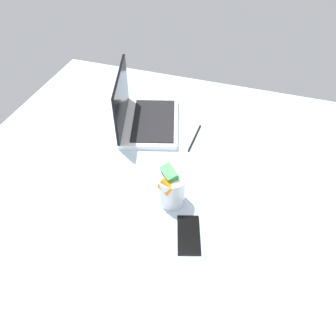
# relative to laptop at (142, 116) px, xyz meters

# --- Properties ---
(bed_mattress) EXTENTS (1.80, 1.40, 0.18)m
(bed_mattress) POSITION_rel_laptop_xyz_m (-0.48, -0.13, -0.13)
(bed_mattress) COLOR silver
(bed_mattress) RESTS_ON ground
(laptop) EXTENTS (0.38, 0.31, 0.23)m
(laptop) POSITION_rel_laptop_xyz_m (0.00, 0.00, 0.00)
(laptop) COLOR silver
(laptop) RESTS_ON bed_mattress
(snack_cup) EXTENTS (0.09, 0.09, 0.14)m
(snack_cup) POSITION_rel_laptop_xyz_m (-0.36, -0.24, 0.02)
(snack_cup) COLOR silver
(snack_cup) RESTS_ON bed_mattress
(cell_phone) EXTENTS (0.15, 0.11, 0.01)m
(cell_phone) POSITION_rel_laptop_xyz_m (-0.47, -0.33, -0.04)
(cell_phone) COLOR black
(cell_phone) RESTS_ON bed_mattress
(charger_cable) EXTENTS (0.17, 0.01, 0.01)m
(charger_cable) POSITION_rel_laptop_xyz_m (-0.02, -0.23, -0.04)
(charger_cable) COLOR black
(charger_cable) RESTS_ON bed_mattress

